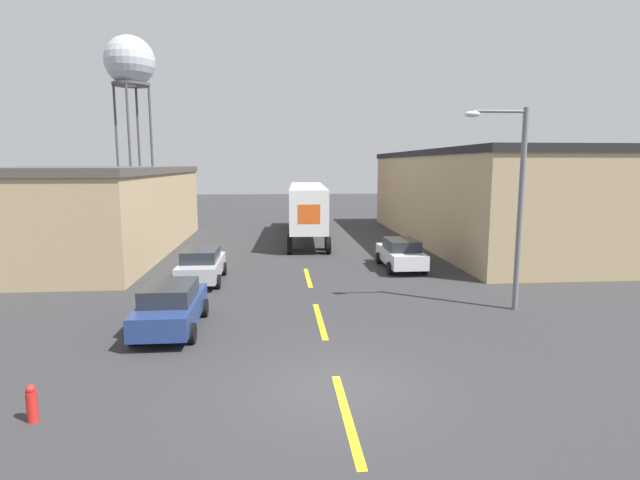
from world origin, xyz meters
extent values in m
plane|color=#333335|center=(0.00, 0.00, 0.00)|extent=(160.00, 160.00, 0.00)
cube|color=yellow|center=(0.00, -1.31, 0.00)|extent=(0.20, 3.99, 0.01)
cube|color=yellow|center=(0.00, 5.32, 0.00)|extent=(0.20, 3.99, 0.01)
cube|color=yellow|center=(0.00, 11.95, 0.00)|extent=(0.20, 3.99, 0.01)
cube|color=tan|center=(-13.86, 20.29, 2.40)|extent=(11.80, 20.21, 4.79)
cube|color=#4C4742|center=(-13.86, 20.29, 4.99)|extent=(12.00, 20.41, 0.40)
cube|color=tan|center=(14.57, 22.42, 2.94)|extent=(13.21, 24.92, 5.87)
cube|color=#232326|center=(14.57, 22.42, 6.07)|extent=(13.41, 25.12, 0.40)
cube|color=#B21919|center=(1.07, 31.84, 1.86)|extent=(2.33, 2.71, 2.67)
cube|color=white|center=(0.71, 23.84, 2.51)|extent=(2.90, 12.89, 2.70)
cube|color=#E55619|center=(0.43, 17.43, 2.51)|extent=(1.28, 0.09, 1.08)
cylinder|color=black|center=(2.25, 32.12, 0.53)|extent=(0.33, 1.07, 1.06)
cylinder|color=black|center=(-0.08, 32.22, 0.53)|extent=(0.33, 1.07, 1.06)
cylinder|color=black|center=(2.20, 31.07, 0.53)|extent=(0.33, 1.07, 1.06)
cylinder|color=black|center=(-0.13, 31.18, 0.53)|extent=(0.33, 1.07, 1.06)
cylinder|color=black|center=(1.69, 19.59, 0.53)|extent=(0.33, 1.07, 1.06)
cylinder|color=black|center=(-0.64, 19.70, 0.53)|extent=(0.33, 1.07, 1.06)
cylinder|color=black|center=(1.63, 18.20, 0.53)|extent=(0.33, 1.07, 1.06)
cylinder|color=black|center=(-0.70, 18.30, 0.53)|extent=(0.33, 1.07, 1.06)
cube|color=silver|center=(4.90, 13.60, 0.67)|extent=(1.72, 4.36, 0.71)
cube|color=#23282D|center=(4.90, 13.47, 1.29)|extent=(1.52, 2.27, 0.53)
cylinder|color=black|center=(5.76, 14.95, 0.31)|extent=(0.22, 0.63, 0.63)
cylinder|color=black|center=(4.04, 14.95, 0.31)|extent=(0.22, 0.63, 0.63)
cylinder|color=black|center=(5.76, 12.25, 0.31)|extent=(0.22, 0.63, 0.63)
cylinder|color=black|center=(4.04, 12.25, 0.31)|extent=(0.22, 0.63, 0.63)
cube|color=navy|center=(-4.90, 4.78, 0.67)|extent=(1.72, 4.36, 0.71)
cube|color=#23282D|center=(-4.90, 4.65, 1.29)|extent=(1.52, 2.27, 0.53)
cylinder|color=black|center=(-4.04, 6.13, 0.31)|extent=(0.22, 0.63, 0.63)
cylinder|color=black|center=(-5.76, 6.13, 0.31)|extent=(0.22, 0.63, 0.63)
cylinder|color=black|center=(-4.04, 3.43, 0.31)|extent=(0.22, 0.63, 0.63)
cylinder|color=black|center=(-5.76, 3.43, 0.31)|extent=(0.22, 0.63, 0.63)
cube|color=#B2B2B7|center=(-4.90, 11.49, 0.67)|extent=(1.72, 4.36, 0.71)
cube|color=#23282D|center=(-4.90, 11.36, 1.29)|extent=(1.52, 2.27, 0.53)
cylinder|color=black|center=(-4.04, 12.85, 0.31)|extent=(0.22, 0.63, 0.63)
cylinder|color=black|center=(-5.76, 12.85, 0.31)|extent=(0.22, 0.63, 0.63)
cylinder|color=black|center=(-4.04, 10.14, 0.31)|extent=(0.22, 0.63, 0.63)
cylinder|color=black|center=(-5.76, 10.14, 0.31)|extent=(0.22, 0.63, 0.63)
cylinder|color=#47474C|center=(-16.61, 52.34, 7.51)|extent=(0.28, 0.28, 15.03)
cylinder|color=#47474C|center=(-18.67, 54.40, 7.51)|extent=(0.28, 0.28, 15.03)
cylinder|color=#47474C|center=(-20.73, 52.34, 7.51)|extent=(0.28, 0.28, 15.03)
cylinder|color=#47474C|center=(-18.67, 50.28, 7.51)|extent=(0.28, 0.28, 15.03)
cylinder|color=#4C4C51|center=(-18.67, 52.34, 14.83)|extent=(4.41, 4.41, 0.30)
sphere|color=#B7BCC6|center=(-18.67, 52.34, 17.53)|extent=(5.89, 5.89, 5.89)
cylinder|color=slate|center=(7.33, 6.01, 3.66)|extent=(0.20, 0.20, 7.32)
cylinder|color=slate|center=(6.36, 6.01, 7.17)|extent=(1.95, 0.11, 0.11)
ellipsoid|color=silver|center=(5.38, 6.01, 7.07)|extent=(0.56, 0.32, 0.22)
cylinder|color=red|center=(-6.59, -0.98, 0.33)|extent=(0.22, 0.22, 0.65)
sphere|color=red|center=(-6.59, -0.98, 0.71)|extent=(0.20, 0.20, 0.20)
camera|label=1|loc=(-1.44, -11.24, 5.33)|focal=28.00mm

